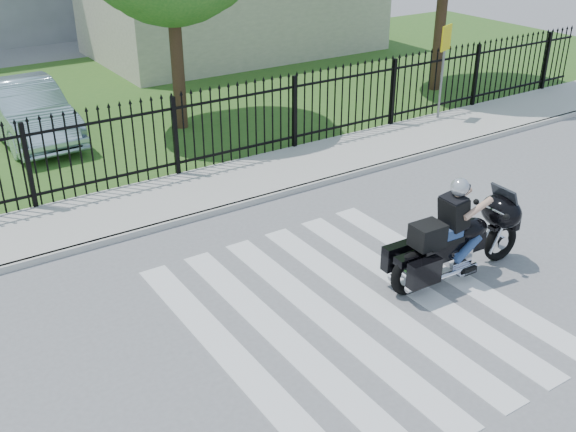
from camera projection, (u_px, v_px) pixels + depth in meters
ground at (351, 311)px, 10.00m from camera, size 120.00×120.00×0.00m
crosswalk at (351, 311)px, 10.00m from camera, size 5.00×5.50×0.01m
sidewalk at (199, 192)px, 13.71m from camera, size 40.00×2.00×0.12m
curb at (223, 209)px, 12.97m from camera, size 40.00×0.12×0.12m
grass_strip at (88, 108)px, 18.97m from camera, size 40.00×12.00×0.02m
iron_fence at (176, 138)px, 14.09m from camera, size 26.00×0.04×1.80m
building_low at (233, 3)px, 24.63m from camera, size 10.00×6.00×3.50m
motorcycle_rider at (456, 237)px, 10.56m from camera, size 2.68×0.84×1.77m
parked_car at (27, 111)px, 16.34m from camera, size 1.66×4.38×1.43m
traffic_sign at (445, 53)px, 17.06m from camera, size 0.50×0.23×2.40m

